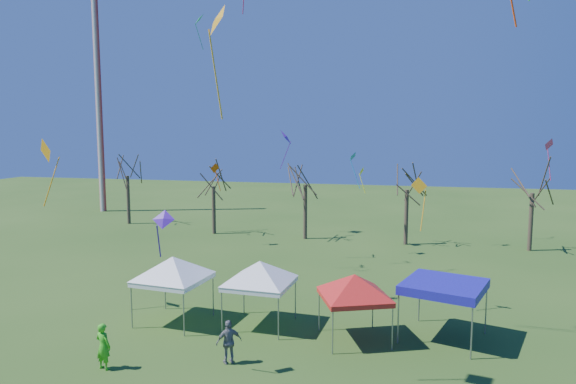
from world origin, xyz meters
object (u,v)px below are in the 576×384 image
radio_mast (99,101)px  tent_white_mid (260,265)px  tree_0 (127,159)px  tree_1 (213,169)px  tent_red (355,279)px  tree_4 (534,172)px  tree_3 (408,170)px  person_green (103,346)px  tent_white_west (173,261)px  tent_blue (444,287)px  person_grey (229,342)px  tree_2 (305,165)px

radio_mast → tent_white_mid: bearing=-47.1°
radio_mast → tree_0: radio_mast is taller
tree_1 → tent_red: bearing=-54.8°
tree_1 → tree_4: tree_4 is taller
tree_1 → tree_4: size_ratio=0.96×
tree_3 → person_green: 28.11m
tent_white_west → tent_white_mid: size_ratio=1.02×
tent_red → tent_blue: (3.82, 1.04, -0.40)m
radio_mast → person_grey: radio_mast is taller
tree_3 → tent_white_west: (-10.80, -20.02, -3.08)m
tent_white_west → tree_3: bearing=61.6°
tree_2 → tent_blue: 22.32m
tree_0 → person_green: tree_0 is taller
tree_1 → person_grey: (10.11, -24.26, -4.91)m
tree_1 → tree_4: bearing=-1.4°
tree_1 → tree_3: 16.81m
tent_blue → person_grey: (-8.41, -4.48, -1.49)m
tree_1 → person_green: 26.88m
tree_3 → tent_blue: bearing=-84.9°
tent_red → person_green: (-9.14, -5.02, -1.86)m
tree_2 → tent_blue: size_ratio=1.98×
radio_mast → person_green: radio_mast is taller
tent_white_west → person_grey: (4.11, -3.63, -2.12)m
tent_white_mid → person_green: bearing=-129.2°
tree_1 → person_grey: size_ratio=4.27×
radio_mast → tree_3: size_ratio=3.16×
radio_mast → tent_blue: radio_mast is taller
tree_2 → tree_4: bearing=-1.2°
tree_0 → tree_1: tree_0 is taller
radio_mast → person_grey: 44.86m
tree_4 → tent_white_west: 28.52m
tent_white_mid → person_green: size_ratio=2.23×
tent_white_mid → tent_red: bearing=-8.3°
person_grey → tree_3: bearing=-141.2°
tree_2 → tent_blue: tree_2 is taller
radio_mast → tree_1: (17.23, -9.35, -6.71)m
tree_4 → person_grey: tree_4 is taller
tree_3 → tent_blue: 19.60m
tree_2 → tree_3: size_ratio=1.03×
tree_3 → tent_red: (-2.11, -20.21, -3.31)m
tree_0 → tent_white_mid: 30.78m
tree_1 → tree_2: (8.40, -0.27, 0.50)m
tree_4 → tent_blue: 20.92m
person_grey → tree_0: bearing=-88.6°
tree_2 → person_grey: bearing=-85.9°
tree_3 → person_grey: tree_3 is taller
radio_mast → tent_white_west: 39.09m
radio_mast → tree_4: 44.96m
tree_1 → tent_blue: tree_1 is taller
tent_red → tent_blue: size_ratio=0.87×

